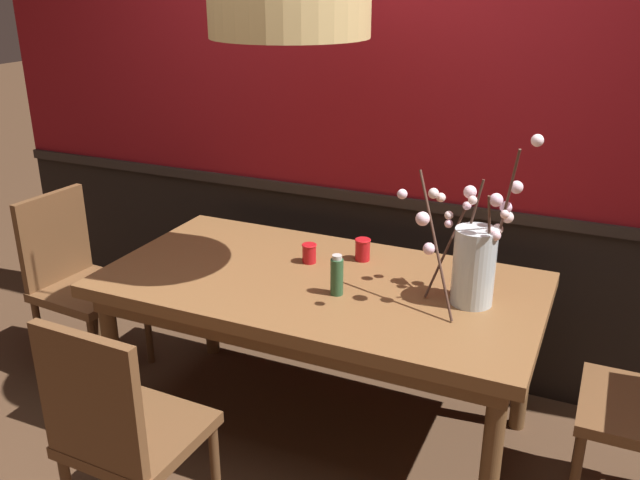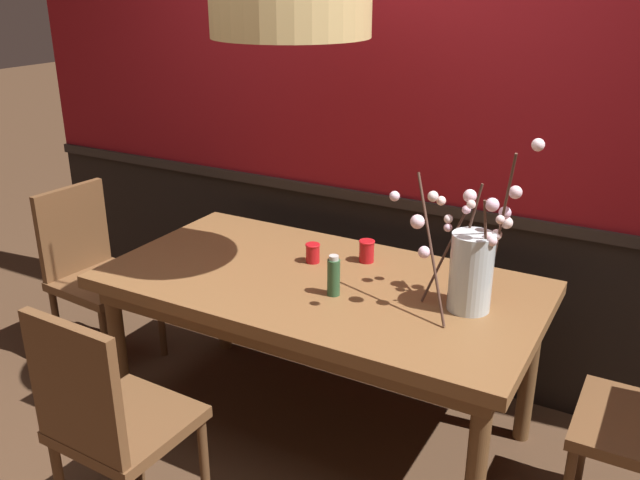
# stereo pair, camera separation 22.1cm
# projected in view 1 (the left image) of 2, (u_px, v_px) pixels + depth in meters

# --- Properties ---
(ground_plane) EXTENTS (24.00, 24.00, 0.00)m
(ground_plane) POSITION_uv_depth(u_px,v_px,m) (320.00, 428.00, 3.07)
(ground_plane) COLOR #4C3321
(back_wall) EXTENTS (4.38, 0.14, 2.75)m
(back_wall) POSITION_uv_depth(u_px,v_px,m) (383.00, 100.00, 3.18)
(back_wall) COLOR black
(back_wall) RESTS_ON ground
(dining_table) EXTENTS (1.79, 0.94, 0.74)m
(dining_table) POSITION_uv_depth(u_px,v_px,m) (320.00, 297.00, 2.83)
(dining_table) COLOR brown
(dining_table) RESTS_ON ground
(chair_far_side_right) EXTENTS (0.46, 0.45, 0.95)m
(chair_far_side_right) POSITION_uv_depth(u_px,v_px,m) (436.00, 258.00, 3.56)
(chair_far_side_right) COLOR brown
(chair_far_side_right) RESTS_ON ground
(chair_near_side_left) EXTENTS (0.42, 0.43, 0.94)m
(chair_near_side_left) POSITION_uv_depth(u_px,v_px,m) (122.00, 430.00, 2.23)
(chair_near_side_left) COLOR brown
(chair_near_side_left) RESTS_ON ground
(chair_head_west_end) EXTENTS (0.47, 0.46, 0.92)m
(chair_head_west_end) POSITION_uv_depth(u_px,v_px,m) (77.00, 276.00, 3.38)
(chair_head_west_end) COLOR brown
(chair_head_west_end) RESTS_ON ground
(chair_far_side_left) EXTENTS (0.46, 0.47, 0.93)m
(chair_far_side_left) POSITION_uv_depth(u_px,v_px,m) (342.00, 247.00, 3.72)
(chair_far_side_left) COLOR brown
(chair_far_side_left) RESTS_ON ground
(vase_with_blossoms) EXTENTS (0.43, 0.38, 0.64)m
(vase_with_blossoms) POSITION_uv_depth(u_px,v_px,m) (474.00, 261.00, 2.54)
(vase_with_blossoms) COLOR silver
(vase_with_blossoms) RESTS_ON dining_table
(candle_holder_nearer_center) EXTENTS (0.07, 0.07, 0.09)m
(candle_holder_nearer_center) POSITION_uv_depth(u_px,v_px,m) (309.00, 253.00, 2.94)
(candle_holder_nearer_center) COLOR red
(candle_holder_nearer_center) RESTS_ON dining_table
(candle_holder_nearer_edge) EXTENTS (0.07, 0.07, 0.10)m
(candle_holder_nearer_edge) POSITION_uv_depth(u_px,v_px,m) (363.00, 249.00, 2.97)
(candle_holder_nearer_edge) COLOR red
(candle_holder_nearer_edge) RESTS_ON dining_table
(condiment_bottle) EXTENTS (0.05, 0.05, 0.17)m
(condiment_bottle) POSITION_uv_depth(u_px,v_px,m) (337.00, 276.00, 2.64)
(condiment_bottle) COLOR #2D5633
(condiment_bottle) RESTS_ON dining_table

